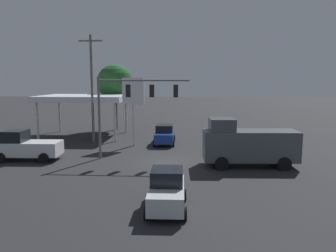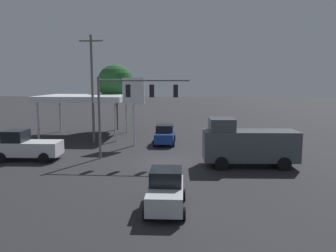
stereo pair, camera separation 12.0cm
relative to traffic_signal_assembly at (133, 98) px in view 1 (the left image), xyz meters
name	(u,v)px [view 1 (the left image)]	position (x,y,z in m)	size (l,w,h in m)	color
ground_plane	(166,162)	(-2.71, 0.82, -4.92)	(200.00, 200.00, 0.00)	#262628
traffic_signal_assembly	(133,98)	(0.00, 0.00, 0.00)	(7.32, 0.43, 6.62)	slate
utility_pole	(92,87)	(5.34, -6.93, 0.76)	(2.40, 0.26, 10.78)	slate
gas_station_canopy	(84,98)	(7.30, -10.39, -0.63)	(9.47, 7.16, 4.64)	silver
price_sign	(133,96)	(0.89, -5.33, -0.07)	(2.08, 0.27, 6.57)	silver
delivery_truck	(247,144)	(-8.76, 1.69, -3.23)	(6.89, 2.78, 3.58)	#474C51
hatchback_crossing	(167,190)	(-3.37, 10.17, -3.98)	(2.02, 3.83, 1.97)	silver
pickup_parked	(25,146)	(8.56, 0.89, -3.81)	(5.26, 2.40, 2.40)	silver
sedan_waiting	(165,134)	(-2.02, -6.52, -3.97)	(2.13, 4.44, 1.93)	navy
street_tree	(115,83)	(4.86, -15.35, 1.11)	(4.55, 4.55, 8.33)	#4C331E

